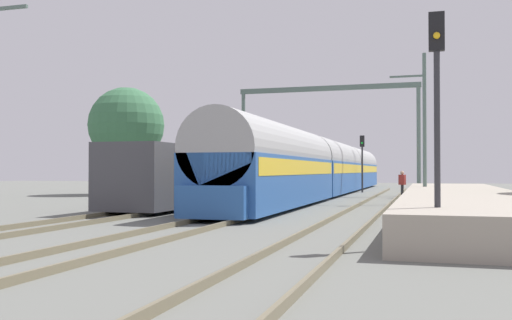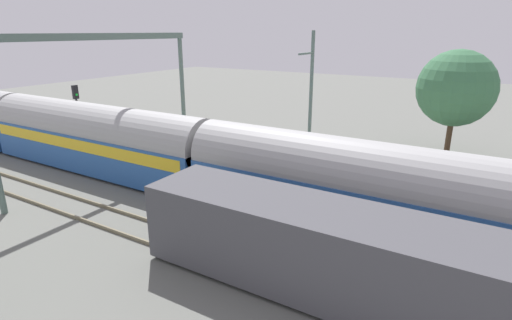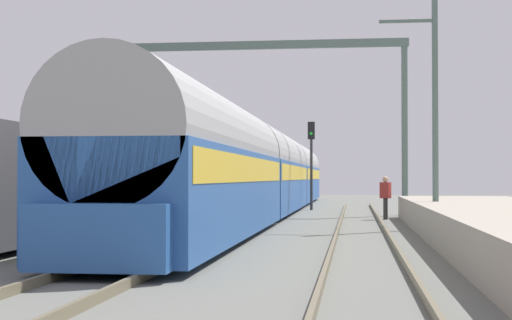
{
  "view_description": "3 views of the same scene",
  "coord_description": "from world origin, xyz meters",
  "px_view_note": "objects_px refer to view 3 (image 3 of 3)",
  "views": [
    {
      "loc": [
        6.77,
        -23.44,
        1.75
      ],
      "look_at": [
        0.0,
        -0.53,
        2.19
      ],
      "focal_mm": 40.32,
      "sensor_mm": 36.0,
      "label": 1
    },
    {
      "loc": [
        -14.8,
        -0.89,
        7.98
      ],
      "look_at": [
        0.98,
        8.51,
        2.03
      ],
      "focal_mm": 28.1,
      "sensor_mm": 36.0,
      "label": 2
    },
    {
      "loc": [
        4.12,
        -18.15,
        1.68
      ],
      "look_at": [
        0.0,
        15.22,
        2.42
      ],
      "focal_mm": 55.98,
      "sensor_mm": 36.0,
      "label": 3
    }
  ],
  "objects_px": {
    "passenger_train": "(265,171)",
    "person_crossing": "(385,194)",
    "freight_car": "(39,185)",
    "catenary_gantry": "(262,89)",
    "railway_signal_far": "(311,153)"
  },
  "relations": [
    {
      "from": "passenger_train",
      "to": "railway_signal_far",
      "type": "distance_m",
      "value": 4.71
    },
    {
      "from": "passenger_train",
      "to": "freight_car",
      "type": "height_order",
      "value": "passenger_train"
    },
    {
      "from": "passenger_train",
      "to": "freight_car",
      "type": "bearing_deg",
      "value": -104.89
    },
    {
      "from": "freight_car",
      "to": "catenary_gantry",
      "type": "distance_m",
      "value": 16.24
    },
    {
      "from": "person_crossing",
      "to": "catenary_gantry",
      "type": "relative_size",
      "value": 0.13
    },
    {
      "from": "freight_car",
      "to": "catenary_gantry",
      "type": "relative_size",
      "value": 0.99
    },
    {
      "from": "freight_car",
      "to": "catenary_gantry",
      "type": "xyz_separation_m",
      "value": [
        4.34,
        15.07,
        4.2
      ]
    },
    {
      "from": "catenary_gantry",
      "to": "railway_signal_far",
      "type": "bearing_deg",
      "value": 70.55
    },
    {
      "from": "catenary_gantry",
      "to": "person_crossing",
      "type": "bearing_deg",
      "value": -33.25
    },
    {
      "from": "railway_signal_far",
      "to": "catenary_gantry",
      "type": "xyz_separation_m",
      "value": [
        -1.92,
        -5.43,
        2.73
      ]
    },
    {
      "from": "railway_signal_far",
      "to": "freight_car",
      "type": "bearing_deg",
      "value": -106.97
    },
    {
      "from": "freight_car",
      "to": "railway_signal_far",
      "type": "height_order",
      "value": "railway_signal_far"
    },
    {
      "from": "passenger_train",
      "to": "person_crossing",
      "type": "height_order",
      "value": "passenger_train"
    },
    {
      "from": "railway_signal_far",
      "to": "catenary_gantry",
      "type": "relative_size",
      "value": 0.35
    },
    {
      "from": "person_crossing",
      "to": "railway_signal_far",
      "type": "xyz_separation_m",
      "value": [
        -3.43,
        8.94,
        1.91
      ]
    }
  ]
}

